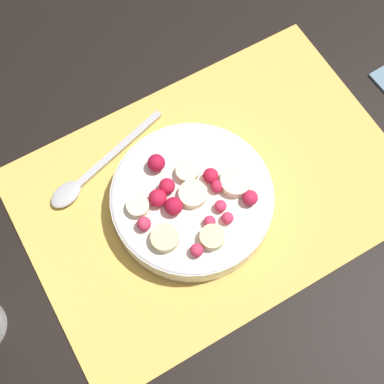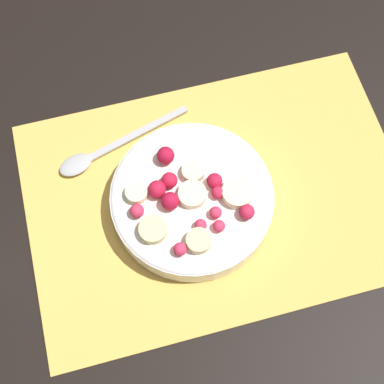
% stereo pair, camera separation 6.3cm
% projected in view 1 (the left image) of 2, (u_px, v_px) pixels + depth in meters
% --- Properties ---
extents(ground_plane, '(3.00, 3.00, 0.00)m').
position_uv_depth(ground_plane, '(213.00, 190.00, 0.68)').
color(ground_plane, black).
extents(placemat, '(0.47, 0.33, 0.01)m').
position_uv_depth(placemat, '(213.00, 189.00, 0.68)').
color(placemat, '#E0B251').
rests_on(placemat, ground_plane).
extents(fruit_bowl, '(0.20, 0.20, 0.06)m').
position_uv_depth(fruit_bowl, '(192.00, 199.00, 0.64)').
color(fruit_bowl, white).
rests_on(fruit_bowl, placemat).
extents(spoon, '(0.18, 0.07, 0.01)m').
position_uv_depth(spoon, '(85.00, 178.00, 0.68)').
color(spoon, '#B2B2B7').
rests_on(spoon, placemat).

